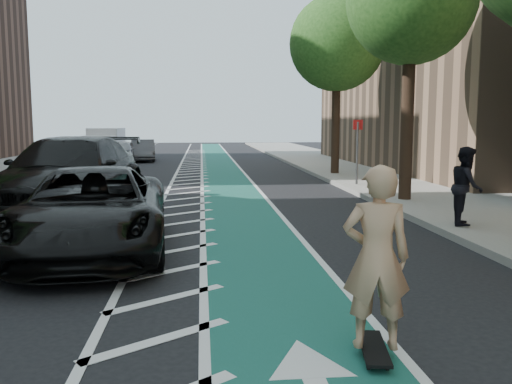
{
  "coord_description": "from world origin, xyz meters",
  "views": [
    {
      "loc": [
        1.99,
        -7.11,
        2.35
      ],
      "look_at": [
        2.98,
        2.68,
        1.1
      ],
      "focal_mm": 38.0,
      "sensor_mm": 36.0,
      "label": 1
    }
  ],
  "objects": [
    {
      "name": "ground",
      "position": [
        0.0,
        0.0,
        0.0
      ],
      "size": [
        120.0,
        120.0,
        0.0
      ],
      "primitive_type": "plane",
      "color": "black",
      "rests_on": "ground"
    },
    {
      "name": "bike_lane",
      "position": [
        3.0,
        10.0,
        0.01
      ],
      "size": [
        2.0,
        90.0,
        0.01
      ],
      "primitive_type": "cube",
      "color": "#175242",
      "rests_on": "ground"
    },
    {
      "name": "buffer_strip",
      "position": [
        1.5,
        10.0,
        0.01
      ],
      "size": [
        1.4,
        90.0,
        0.01
      ],
      "primitive_type": "cube",
      "color": "silver",
      "rests_on": "ground"
    },
    {
      "name": "sidewalk_right",
      "position": [
        9.5,
        10.0,
        0.07
      ],
      "size": [
        5.0,
        90.0,
        0.15
      ],
      "primitive_type": "cube",
      "color": "gray",
      "rests_on": "ground"
    },
    {
      "name": "curb_right",
      "position": [
        7.05,
        10.0,
        0.08
      ],
      "size": [
        0.12,
        90.0,
        0.16
      ],
      "primitive_type": "cube",
      "color": "gray",
      "rests_on": "ground"
    },
    {
      "name": "tree_r_c",
      "position": [
        7.9,
        8.0,
        5.77
      ],
      "size": [
        4.2,
        4.2,
        7.9
      ],
      "color": "#382619",
      "rests_on": "ground"
    },
    {
      "name": "tree_r_d",
      "position": [
        7.9,
        16.0,
        5.77
      ],
      "size": [
        4.2,
        4.2,
        7.9
      ],
      "color": "#382619",
      "rests_on": "ground"
    },
    {
      "name": "sign_post",
      "position": [
        7.6,
        12.0,
        1.35
      ],
      "size": [
        0.35,
        0.08,
        2.47
      ],
      "color": "#4C4C4C",
      "rests_on": "ground"
    },
    {
      "name": "skateboard",
      "position": [
        3.7,
        -2.04,
        0.1
      ],
      "size": [
        0.39,
        0.9,
        0.12
      ],
      "rotation": [
        0.0,
        0.0,
        -0.18
      ],
      "color": "black",
      "rests_on": "ground"
    },
    {
      "name": "skateboarder",
      "position": [
        3.7,
        -2.04,
        1.04
      ],
      "size": [
        0.74,
        0.55,
        1.84
      ],
      "primitive_type": "imported",
      "rotation": [
        0.0,
        0.0,
        2.97
      ],
      "color": "tan",
      "rests_on": "skateboard"
    },
    {
      "name": "suv_near",
      "position": [
        0.0,
        2.87,
        0.78
      ],
      "size": [
        2.96,
        5.76,
        1.55
      ],
      "primitive_type": "imported",
      "rotation": [
        0.0,
        0.0,
        0.07
      ],
      "color": "black",
      "rests_on": "ground"
    },
    {
      "name": "suv_far",
      "position": [
        -1.46,
        7.5,
        1.0
      ],
      "size": [
        3.39,
        7.1,
        2.0
      ],
      "primitive_type": "imported",
      "rotation": [
        0.0,
        0.0,
        -0.09
      ],
      "color": "black",
      "rests_on": "ground"
    },
    {
      "name": "car_silver",
      "position": [
        -2.71,
        25.56,
        0.68
      ],
      "size": [
        1.73,
        4.06,
        1.37
      ],
      "primitive_type": "imported",
      "rotation": [
        0.0,
        0.0,
        0.03
      ],
      "color": "#97979C",
      "rests_on": "ground"
    },
    {
      "name": "car_grey",
      "position": [
        -1.65,
        27.31,
        0.67
      ],
      "size": [
        1.86,
        4.19,
        1.34
      ],
      "primitive_type": "imported",
      "rotation": [
        0.0,
        0.0,
        0.11
      ],
      "color": "#4F4E53",
      "rests_on": "ground"
    },
    {
      "name": "pedestrian",
      "position": [
        7.7,
        4.02,
        1.0
      ],
      "size": [
        0.92,
        1.02,
        1.71
      ],
      "primitive_type": "imported",
      "rotation": [
        0.0,
        0.0,
        1.17
      ],
      "color": "black",
      "rests_on": "sidewalk_right"
    },
    {
      "name": "box_truck",
      "position": [
        -5.05,
        33.59,
        0.92
      ],
      "size": [
        2.36,
        4.88,
        1.99
      ],
      "rotation": [
        0.0,
        0.0,
        -0.05
      ],
      "color": "white",
      "rests_on": "ground"
    },
    {
      "name": "barrel_a",
      "position": [
        -2.2,
        8.06,
        0.42
      ],
      "size": [
        0.66,
        0.66,
        0.89
      ],
      "color": "#FF4B0D",
      "rests_on": "ground"
    },
    {
      "name": "barrel_b",
      "position": [
        -1.8,
        9.5,
        0.38
      ],
      "size": [
        0.6,
        0.6,
        0.81
      ],
      "color": "#FF5B0D",
      "rests_on": "ground"
    },
    {
      "name": "barrel_c",
      "position": [
        -3.95,
        16.1,
        0.44
      ],
      "size": [
        0.68,
        0.68,
        0.93
      ],
      "color": "#E5430C",
      "rests_on": "ground"
    }
  ]
}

